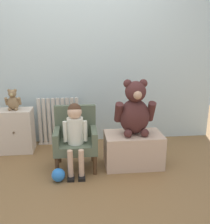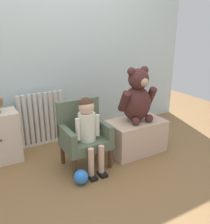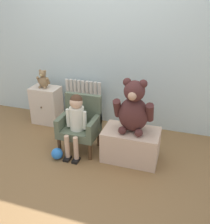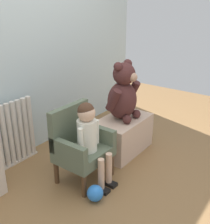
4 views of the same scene
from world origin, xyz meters
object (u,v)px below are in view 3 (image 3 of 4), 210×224
(small_dresser, at_px, (47,105))
(small_teddy_bear, at_px, (43,80))
(child_figure, at_px, (76,116))
(radiator, at_px, (84,102))
(large_teddy_bear, at_px, (134,109))
(low_bench, at_px, (131,145))
(child_armchair, at_px, (80,123))
(toy_ball, at_px, (57,154))

(small_dresser, height_order, small_teddy_bear, small_teddy_bear)
(small_teddy_bear, bearing_deg, child_figure, -38.38)
(small_teddy_bear, bearing_deg, radiator, 20.21)
(large_teddy_bear, bearing_deg, low_bench, -120.67)
(child_armchair, relative_size, child_figure, 0.91)
(small_dresser, bearing_deg, toy_ball, -54.53)
(child_armchair, bearing_deg, small_dresser, 146.69)
(small_dresser, xyz_separation_m, large_teddy_bear, (1.39, -0.51, 0.36))
(child_figure, height_order, small_teddy_bear, small_teddy_bear)
(toy_ball, bearing_deg, small_dresser, 125.47)
(radiator, distance_m, large_teddy_bear, 1.17)
(low_bench, height_order, small_teddy_bear, small_teddy_bear)
(radiator, bearing_deg, small_teddy_bear, -159.79)
(small_teddy_bear, bearing_deg, child_armchair, -32.84)
(radiator, xyz_separation_m, child_figure, (0.23, -0.79, 0.17))
(child_armchair, bearing_deg, low_bench, -3.27)
(small_dresser, height_order, large_teddy_bear, large_teddy_bear)
(child_armchair, height_order, small_teddy_bear, small_teddy_bear)
(low_bench, bearing_deg, small_dresser, 159.16)
(child_armchair, distance_m, small_teddy_bear, 0.95)
(toy_ball, bearing_deg, small_teddy_bear, 125.94)
(large_teddy_bear, relative_size, toy_ball, 4.45)
(radiator, relative_size, small_teddy_bear, 2.47)
(small_dresser, relative_size, child_figure, 0.73)
(small_dresser, height_order, child_figure, child_figure)
(child_figure, distance_m, toy_ball, 0.50)
(large_teddy_bear, bearing_deg, child_figure, -172.37)
(radiator, bearing_deg, child_figure, -73.40)
(child_armchair, bearing_deg, toy_ball, -120.04)
(large_teddy_bear, relative_size, small_teddy_bear, 2.32)
(radiator, xyz_separation_m, toy_ball, (0.06, -0.98, -0.25))
(radiator, height_order, small_teddy_bear, small_teddy_bear)
(child_figure, bearing_deg, large_teddy_bear, 7.63)
(radiator, distance_m, child_armchair, 0.72)
(child_armchair, bearing_deg, small_teddy_bear, 147.16)
(small_teddy_bear, bearing_deg, low_bench, -20.59)
(small_dresser, relative_size, large_teddy_bear, 0.91)
(child_figure, bearing_deg, toy_ball, -132.06)
(large_teddy_bear, distance_m, small_teddy_bear, 1.49)
(small_dresser, bearing_deg, radiator, 20.04)
(radiator, relative_size, toy_ball, 4.74)
(low_bench, xyz_separation_m, large_teddy_bear, (0.01, 0.01, 0.45))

